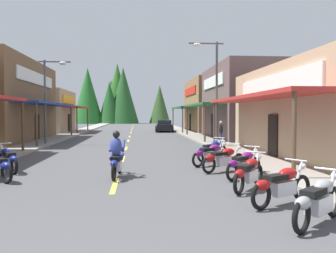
# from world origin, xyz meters

# --- Properties ---
(ground) EXTENTS (10.20, 95.57, 0.10)m
(ground) POSITION_xyz_m (0.00, 32.78, -0.05)
(ground) COLOR #4C4C4F
(sidewalk_left) EXTENTS (2.05, 95.57, 0.12)m
(sidewalk_left) POSITION_xyz_m (-6.13, 32.78, 0.06)
(sidewalk_left) COLOR #9E9991
(sidewalk_left) RESTS_ON ground
(sidewalk_right) EXTENTS (2.05, 95.57, 0.12)m
(sidewalk_right) POSITION_xyz_m (6.13, 32.78, 0.06)
(sidewalk_right) COLOR gray
(sidewalk_right) RESTS_ON ground
(centerline_dashes) EXTENTS (0.16, 68.32, 0.01)m
(centerline_dashes) POSITION_xyz_m (0.00, 35.30, 0.01)
(centerline_dashes) COLOR #E0C64C
(centerline_dashes) RESTS_ON ground
(storefront_left_far) EXTENTS (10.75, 9.67, 4.81)m
(storefront_left_far) POSITION_xyz_m (-11.58, 40.20, 2.41)
(storefront_left_far) COLOR tan
(storefront_left_far) RESTS_ON ground
(storefront_right_middle) EXTENTS (9.67, 10.63, 6.21)m
(storefront_right_middle) POSITION_xyz_m (11.05, 28.08, 3.11)
(storefront_right_middle) COLOR brown
(storefront_right_middle) RESTS_ON ground
(storefront_right_far) EXTENTS (9.50, 11.69, 6.23)m
(storefront_right_far) POSITION_xyz_m (10.97, 41.10, 3.11)
(storefront_right_far) COLOR olive
(storefront_right_far) RESTS_ON ground
(streetlamp_left) EXTENTS (2.12, 0.30, 5.75)m
(streetlamp_left) POSITION_xyz_m (-5.16, 22.85, 3.79)
(streetlamp_left) COLOR #474C51
(streetlamp_left) RESTS_ON ground
(streetlamp_right) EXTENTS (2.12, 0.30, 6.47)m
(streetlamp_right) POSITION_xyz_m (5.19, 19.46, 4.19)
(streetlamp_right) COLOR #474C51
(streetlamp_right) RESTS_ON ground
(motorcycle_parked_right_0) EXTENTS (1.70, 1.46, 1.04)m
(motorcycle_parked_right_0) POSITION_xyz_m (4.10, 4.50, 0.49)
(motorcycle_parked_right_0) COLOR black
(motorcycle_parked_right_0) RESTS_ON ground
(motorcycle_parked_right_1) EXTENTS (1.89, 1.18, 1.04)m
(motorcycle_parked_right_1) POSITION_xyz_m (4.01, 6.01, 0.49)
(motorcycle_parked_right_1) COLOR black
(motorcycle_parked_right_1) RESTS_ON ground
(motorcycle_parked_right_2) EXTENTS (1.40, 1.74, 1.04)m
(motorcycle_parked_right_2) POSITION_xyz_m (3.77, 7.71, 0.49)
(motorcycle_parked_right_2) COLOR black
(motorcycle_parked_right_2) RESTS_ON ground
(motorcycle_parked_right_3) EXTENTS (1.63, 1.53, 1.04)m
(motorcycle_parked_right_3) POSITION_xyz_m (4.18, 9.53, 0.49)
(motorcycle_parked_right_3) COLOR black
(motorcycle_parked_right_3) RESTS_ON ground
(motorcycle_parked_right_4) EXTENTS (1.90, 1.16, 1.04)m
(motorcycle_parked_right_4) POSITION_xyz_m (3.83, 10.87, 0.49)
(motorcycle_parked_right_4) COLOR black
(motorcycle_parked_right_4) RESTS_ON ground
(motorcycle_parked_right_5) EXTENTS (1.83, 1.28, 1.04)m
(motorcycle_parked_right_5) POSITION_xyz_m (3.68, 12.45, 0.49)
(motorcycle_parked_right_5) COLOR black
(motorcycle_parked_right_5) RESTS_ON ground
(motorcycle_parked_right_6) EXTENTS (1.71, 1.45, 1.04)m
(motorcycle_parked_right_6) POSITION_xyz_m (4.09, 14.06, 0.49)
(motorcycle_parked_right_6) COLOR black
(motorcycle_parked_right_6) RESTS_ON ground
(motorcycle_parked_left_3) EXTENTS (1.33, 1.80, 1.04)m
(motorcycle_parked_left_3) POSITION_xyz_m (-4.04, 11.49, 0.49)
(motorcycle_parked_left_3) COLOR black
(motorcycle_parked_left_3) RESTS_ON ground
(rider_cruising_lead) EXTENTS (0.60, 2.14, 1.57)m
(rider_cruising_lead) POSITION_xyz_m (-0.02, 10.07, 0.66)
(rider_cruising_lead) COLOR black
(rider_cruising_lead) RESTS_ON ground
(pedestrian_browsing) EXTENTS (0.33, 0.56, 1.68)m
(pedestrian_browsing) POSITION_xyz_m (6.05, 20.61, 0.97)
(pedestrian_browsing) COLOR #333F8C
(pedestrian_browsing) RESTS_ON ground
(parked_car_curbside) EXTENTS (2.20, 4.37, 1.40)m
(parked_car_curbside) POSITION_xyz_m (3.90, 40.31, 0.69)
(parked_car_curbside) COLOR black
(parked_car_curbside) RESTS_ON ground
(treeline_backdrop) EXTENTS (21.77, 11.90, 13.76)m
(treeline_backdrop) POSITION_xyz_m (-4.37, 80.10, 5.90)
(treeline_backdrop) COLOR #315F23
(treeline_backdrop) RESTS_ON ground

